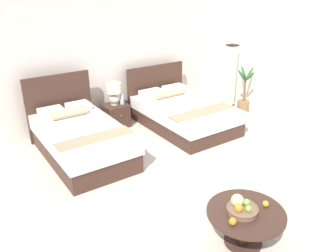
{
  "coord_description": "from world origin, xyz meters",
  "views": [
    {
      "loc": [
        -2.97,
        -3.38,
        2.79
      ],
      "look_at": [
        -0.14,
        0.48,
        0.72
      ],
      "focal_mm": 36.12,
      "sensor_mm": 36.0,
      "label": 1
    }
  ],
  "objects_px": {
    "floor_lamp_corner": "(230,76)",
    "table_lamp": "(114,92)",
    "coffee_table": "(245,219)",
    "potted_palm": "(244,99)",
    "nightstand": "(116,116)",
    "bed_near_window": "(81,138)",
    "vase": "(122,99)",
    "loose_apple": "(266,204)",
    "bed_near_corner": "(182,113)",
    "fruit_bowl": "(241,207)",
    "loose_orange": "(233,221)"
  },
  "relations": [
    {
      "from": "bed_near_corner",
      "to": "floor_lamp_corner",
      "type": "distance_m",
      "value": 1.77
    },
    {
      "from": "coffee_table",
      "to": "potted_palm",
      "type": "bearing_deg",
      "value": 42.31
    },
    {
      "from": "nightstand",
      "to": "table_lamp",
      "type": "height_order",
      "value": "table_lamp"
    },
    {
      "from": "potted_palm",
      "to": "nightstand",
      "type": "bearing_deg",
      "value": 159.94
    },
    {
      "from": "bed_near_corner",
      "to": "table_lamp",
      "type": "distance_m",
      "value": 1.45
    },
    {
      "from": "bed_near_corner",
      "to": "coffee_table",
      "type": "height_order",
      "value": "bed_near_corner"
    },
    {
      "from": "bed_near_corner",
      "to": "loose_apple",
      "type": "distance_m",
      "value": 3.44
    },
    {
      "from": "table_lamp",
      "to": "potted_palm",
      "type": "distance_m",
      "value": 2.94
    },
    {
      "from": "nightstand",
      "to": "potted_palm",
      "type": "bearing_deg",
      "value": -20.06
    },
    {
      "from": "nightstand",
      "to": "potted_palm",
      "type": "relative_size",
      "value": 0.45
    },
    {
      "from": "potted_palm",
      "to": "table_lamp",
      "type": "bearing_deg",
      "value": 159.57
    },
    {
      "from": "floor_lamp_corner",
      "to": "fruit_bowl",
      "type": "bearing_deg",
      "value": -134.23
    },
    {
      "from": "loose_apple",
      "to": "fruit_bowl",
      "type": "bearing_deg",
      "value": 162.04
    },
    {
      "from": "fruit_bowl",
      "to": "floor_lamp_corner",
      "type": "distance_m",
      "value": 4.74
    },
    {
      "from": "loose_apple",
      "to": "potted_palm",
      "type": "distance_m",
      "value": 4.16
    },
    {
      "from": "table_lamp",
      "to": "floor_lamp_corner",
      "type": "bearing_deg",
      "value": -9.7
    },
    {
      "from": "nightstand",
      "to": "vase",
      "type": "relative_size",
      "value": 2.25
    },
    {
      "from": "floor_lamp_corner",
      "to": "table_lamp",
      "type": "bearing_deg",
      "value": 170.3
    },
    {
      "from": "bed_near_corner",
      "to": "loose_orange",
      "type": "relative_size",
      "value": 26.26
    },
    {
      "from": "potted_palm",
      "to": "bed_near_window",
      "type": "bearing_deg",
      "value": 176.76
    },
    {
      "from": "loose_apple",
      "to": "potted_palm",
      "type": "height_order",
      "value": "potted_palm"
    },
    {
      "from": "nightstand",
      "to": "loose_orange",
      "type": "distance_m",
      "value": 4.02
    },
    {
      "from": "loose_orange",
      "to": "potted_palm",
      "type": "distance_m",
      "value": 4.54
    },
    {
      "from": "loose_apple",
      "to": "coffee_table",
      "type": "bearing_deg",
      "value": 164.58
    },
    {
      "from": "floor_lamp_corner",
      "to": "potted_palm",
      "type": "xyz_separation_m",
      "value": [
        -0.08,
        -0.54,
        -0.42
      ]
    },
    {
      "from": "bed_near_corner",
      "to": "table_lamp",
      "type": "height_order",
      "value": "bed_near_corner"
    },
    {
      "from": "vase",
      "to": "loose_apple",
      "type": "distance_m",
      "value": 3.92
    },
    {
      "from": "table_lamp",
      "to": "vase",
      "type": "height_order",
      "value": "table_lamp"
    },
    {
      "from": "coffee_table",
      "to": "loose_apple",
      "type": "xyz_separation_m",
      "value": [
        0.24,
        -0.07,
        0.14
      ]
    },
    {
      "from": "bed_near_window",
      "to": "potted_palm",
      "type": "relative_size",
      "value": 2.01
    },
    {
      "from": "coffee_table",
      "to": "floor_lamp_corner",
      "type": "relative_size",
      "value": 0.6
    },
    {
      "from": "bed_near_window",
      "to": "potted_palm",
      "type": "xyz_separation_m",
      "value": [
        3.81,
        -0.22,
        -0.01
      ]
    },
    {
      "from": "table_lamp",
      "to": "fruit_bowl",
      "type": "xyz_separation_m",
      "value": [
        -0.49,
        -3.87,
        -0.24
      ]
    },
    {
      "from": "coffee_table",
      "to": "loose_apple",
      "type": "distance_m",
      "value": 0.29
    },
    {
      "from": "loose_orange",
      "to": "fruit_bowl",
      "type": "bearing_deg",
      "value": 21.92
    },
    {
      "from": "bed_near_window",
      "to": "bed_near_corner",
      "type": "bearing_deg",
      "value": 0.08
    },
    {
      "from": "floor_lamp_corner",
      "to": "loose_orange",
      "type": "bearing_deg",
      "value": -135.4
    },
    {
      "from": "nightstand",
      "to": "coffee_table",
      "type": "relative_size",
      "value": 0.54
    },
    {
      "from": "coffee_table",
      "to": "potted_palm",
      "type": "height_order",
      "value": "potted_palm"
    },
    {
      "from": "coffee_table",
      "to": "fruit_bowl",
      "type": "distance_m",
      "value": 0.18
    },
    {
      "from": "potted_palm",
      "to": "loose_orange",
      "type": "bearing_deg",
      "value": -139.5
    },
    {
      "from": "coffee_table",
      "to": "loose_apple",
      "type": "height_order",
      "value": "loose_apple"
    },
    {
      "from": "fruit_bowl",
      "to": "loose_apple",
      "type": "relative_size",
      "value": 4.86
    },
    {
      "from": "nightstand",
      "to": "fruit_bowl",
      "type": "distance_m",
      "value": 3.89
    },
    {
      "from": "bed_near_window",
      "to": "fruit_bowl",
      "type": "relative_size",
      "value": 6.04
    },
    {
      "from": "table_lamp",
      "to": "loose_apple",
      "type": "distance_m",
      "value": 3.98
    },
    {
      "from": "nightstand",
      "to": "fruit_bowl",
      "type": "bearing_deg",
      "value": -97.29
    },
    {
      "from": "floor_lamp_corner",
      "to": "potted_palm",
      "type": "height_order",
      "value": "floor_lamp_corner"
    },
    {
      "from": "loose_apple",
      "to": "loose_orange",
      "type": "distance_m",
      "value": 0.53
    },
    {
      "from": "nightstand",
      "to": "potted_palm",
      "type": "xyz_separation_m",
      "value": [
        2.73,
        -1.0,
        0.07
      ]
    }
  ]
}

